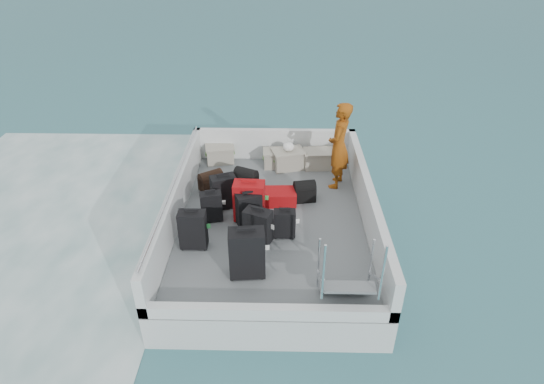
{
  "coord_description": "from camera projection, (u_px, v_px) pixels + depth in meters",
  "views": [
    {
      "loc": [
        0.15,
        -6.9,
        5.42
      ],
      "look_at": [
        -0.0,
        0.29,
        1.0
      ],
      "focal_mm": 30.0,
      "sensor_mm": 36.0,
      "label": 1
    }
  ],
  "objects": [
    {
      "name": "crate_1",
      "position": [
        277.0,
        159.0,
        10.03
      ],
      "size": [
        0.6,
        0.43,
        0.35
      ],
      "primitive_type": "cube",
      "rotation": [
        0.0,
        0.0,
        0.06
      ],
      "color": "#A9A393",
      "rests_on": "deck"
    },
    {
      "name": "suitcase_1",
      "position": [
        211.0,
        207.0,
        8.18
      ],
      "size": [
        0.42,
        0.3,
        0.57
      ],
      "primitive_type": "cube",
      "rotation": [
        0.0,
        0.0,
        0.22
      ],
      "color": "black",
      "rests_on": "deck"
    },
    {
      "name": "deck_fittings",
      "position": [
        291.0,
        211.0,
        7.92
      ],
      "size": [
        3.6,
        5.0,
        0.9
      ],
      "color": "silver",
      "rests_on": "deck"
    },
    {
      "name": "suitcase_0",
      "position": [
        193.0,
        230.0,
        7.48
      ],
      "size": [
        0.45,
        0.25,
        0.69
      ],
      "primitive_type": "cube",
      "rotation": [
        0.0,
        0.0,
        0.0
      ],
      "color": "black",
      "rests_on": "deck"
    },
    {
      "name": "ground",
      "position": [
        272.0,
        244.0,
        8.72
      ],
      "size": [
        160.0,
        160.0,
        0.0
      ],
      "primitive_type": "plane",
      "color": "#174853",
      "rests_on": "ground"
    },
    {
      "name": "suitcase_2",
      "position": [
        224.0,
        192.0,
        8.54
      ],
      "size": [
        0.53,
        0.42,
        0.66
      ],
      "primitive_type": "cube",
      "rotation": [
        0.0,
        0.0,
        0.38
      ],
      "color": "black",
      "rests_on": "deck"
    },
    {
      "name": "duffel_0",
      "position": [
        211.0,
        183.0,
        9.17
      ],
      "size": [
        0.55,
        0.51,
        0.32
      ],
      "primitive_type": null,
      "rotation": [
        0.0,
        0.0,
        0.6
      ],
      "color": "black",
      "rests_on": "deck"
    },
    {
      "name": "suitcase_6",
      "position": [
        258.0,
        227.0,
        7.61
      ],
      "size": [
        0.53,
        0.43,
        0.63
      ],
      "primitive_type": "cube",
      "rotation": [
        0.0,
        0.0,
        -0.4
      ],
      "color": "black",
      "rests_on": "deck"
    },
    {
      "name": "suitcase_7",
      "position": [
        285.0,
        224.0,
        7.78
      ],
      "size": [
        0.37,
        0.22,
        0.52
      ],
      "primitive_type": "cube",
      "rotation": [
        0.0,
        0.0,
        0.02
      ],
      "color": "black",
      "rests_on": "deck"
    },
    {
      "name": "suitcase_8",
      "position": [
        279.0,
        197.0,
        8.77
      ],
      "size": [
        0.68,
        0.46,
        0.26
      ],
      "primitive_type": "cube",
      "rotation": [
        0.0,
        0.0,
        1.61
      ],
      "color": "#A20C0F",
      "rests_on": "deck"
    },
    {
      "name": "suitcase_3",
      "position": [
        247.0,
        254.0,
        6.86
      ],
      "size": [
        0.57,
        0.36,
        0.82
      ],
      "primitive_type": "cube",
      "rotation": [
        0.0,
        0.0,
        0.09
      ],
      "color": "black",
      "rests_on": "deck"
    },
    {
      "name": "white_bag",
      "position": [
        289.0,
        148.0,
        9.8
      ],
      "size": [
        0.24,
        0.24,
        0.18
      ],
      "primitive_type": "ellipsoid",
      "color": "white",
      "rests_on": "crate_2"
    },
    {
      "name": "crate_3",
      "position": [
        318.0,
        160.0,
        9.98
      ],
      "size": [
        0.63,
        0.46,
        0.37
      ],
      "primitive_type": "cube",
      "rotation": [
        0.0,
        0.0,
        0.06
      ],
      "color": "#A9A393",
      "rests_on": "deck"
    },
    {
      "name": "crate_2",
      "position": [
        288.0,
        160.0,
        9.95
      ],
      "size": [
        0.74,
        0.61,
        0.39
      ],
      "primitive_type": "cube",
      "rotation": [
        0.0,
        0.0,
        0.28
      ],
      "color": "#A9A393",
      "rests_on": "deck"
    },
    {
      "name": "suitcase_4",
      "position": [
        249.0,
        210.0,
        8.04
      ],
      "size": [
        0.5,
        0.4,
        0.64
      ],
      "primitive_type": "cube",
      "rotation": [
        0.0,
        0.0,
        0.37
      ],
      "color": "black",
      "rests_on": "deck"
    },
    {
      "name": "ferry_hull",
      "position": [
        272.0,
        232.0,
        8.56
      ],
      "size": [
        3.6,
        5.0,
        0.6
      ],
      "primitive_type": "cube",
      "color": "silver",
      "rests_on": "ground"
    },
    {
      "name": "suitcase_5",
      "position": [
        249.0,
        201.0,
        8.17
      ],
      "size": [
        0.57,
        0.36,
        0.76
      ],
      "primitive_type": "cube",
      "rotation": [
        0.0,
        0.0,
        -0.06
      ],
      "color": "#A20C0F",
      "rests_on": "deck"
    },
    {
      "name": "deck",
      "position": [
        272.0,
        218.0,
        8.4
      ],
      "size": [
        3.3,
        4.7,
        0.02
      ],
      "primitive_type": "cube",
      "color": "slate",
      "rests_on": "ferry_hull"
    },
    {
      "name": "yellow_bag",
      "position": [
        322.0,
        158.0,
        10.19
      ],
      "size": [
        0.28,
        0.26,
        0.22
      ],
      "primitive_type": "ellipsoid",
      "color": "yellow",
      "rests_on": "deck"
    },
    {
      "name": "duffel_2",
      "position": [
        304.0,
        193.0,
        8.85
      ],
      "size": [
        0.46,
        0.37,
        0.32
      ],
      "primitive_type": null,
      "rotation": [
        0.0,
        0.0,
        0.18
      ],
      "color": "black",
      "rests_on": "deck"
    },
    {
      "name": "wake_foam",
      "position": [
        25.0,
        241.0,
        8.81
      ],
      "size": [
        10.0,
        10.0,
        0.0
      ],
      "primitive_type": "plane",
      "color": "white",
      "rests_on": "ground"
    },
    {
      "name": "duffel_1",
      "position": [
        246.0,
        180.0,
        9.27
      ],
      "size": [
        0.53,
        0.46,
        0.32
      ],
      "primitive_type": null,
      "rotation": [
        0.0,
        0.0,
        -0.44
      ],
      "color": "black",
      "rests_on": "deck"
    },
    {
      "name": "crate_0",
      "position": [
        220.0,
        155.0,
        10.2
      ],
      "size": [
        0.66,
        0.51,
        0.36
      ],
      "primitive_type": "cube",
      "rotation": [
        0.0,
        0.0,
        0.19
      ],
      "color": "#A9A393",
      "rests_on": "deck"
    },
    {
      "name": "passenger",
      "position": [
        339.0,
        146.0,
        8.96
      ],
      "size": [
        0.6,
        0.75,
        1.77
      ],
      "primitive_type": "imported",
      "rotation": [
        0.0,
        0.0,
        -1.88
      ],
      "color": "#C45C12",
      "rests_on": "deck"
    }
  ]
}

